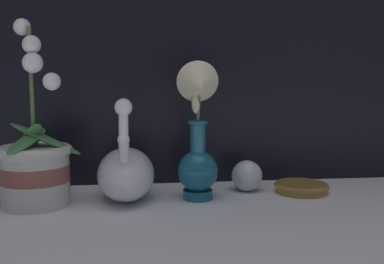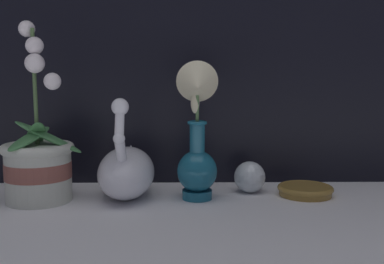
# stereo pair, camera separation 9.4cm
# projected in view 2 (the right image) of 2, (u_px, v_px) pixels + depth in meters

# --- Properties ---
(ground_plane) EXTENTS (2.80, 2.80, 0.00)m
(ground_plane) POSITION_uv_depth(u_px,v_px,m) (174.00, 216.00, 0.82)
(ground_plane) COLOR white
(orchid_potted_plant) EXTENTS (0.17, 0.18, 0.37)m
(orchid_potted_plant) POSITION_uv_depth(u_px,v_px,m) (38.00, 161.00, 0.92)
(orchid_potted_plant) COLOR beige
(orchid_potted_plant) RESTS_ON ground_plane
(swan_figurine) EXTENTS (0.12, 0.22, 0.21)m
(swan_figurine) POSITION_uv_depth(u_px,v_px,m) (127.00, 170.00, 0.95)
(swan_figurine) COLOR white
(swan_figurine) RESTS_ON ground_plane
(blue_vase) EXTENTS (0.09, 0.09, 0.29)m
(blue_vase) POSITION_uv_depth(u_px,v_px,m) (197.00, 142.00, 0.92)
(blue_vase) COLOR #195B75
(blue_vase) RESTS_ON ground_plane
(glass_sphere) EXTENTS (0.07, 0.07, 0.07)m
(glass_sphere) POSITION_uv_depth(u_px,v_px,m) (250.00, 177.00, 0.99)
(glass_sphere) COLOR silver
(glass_sphere) RESTS_ON ground_plane
(amber_dish) EXTENTS (0.12, 0.12, 0.02)m
(amber_dish) POSITION_uv_depth(u_px,v_px,m) (305.00, 190.00, 0.97)
(amber_dish) COLOR olive
(amber_dish) RESTS_ON ground_plane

